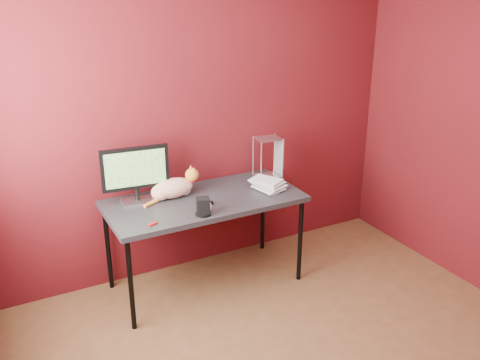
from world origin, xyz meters
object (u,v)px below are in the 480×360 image
cat (173,188)px  speaker (203,207)px  book_stack (262,135)px  skull_mug (204,207)px  desk (204,205)px  monitor (135,172)px

cat → speaker: bearing=-81.1°
speaker → book_stack: bearing=33.8°
skull_mug → book_stack: book_stack is taller
desk → book_stack: book_stack is taller
skull_mug → book_stack: 0.72m
cat → desk: bearing=-36.1°
skull_mug → speaker: speaker is taller
monitor → book_stack: book_stack is taller
desk → skull_mug: size_ratio=13.20×
skull_mug → book_stack: (0.56, 0.17, 0.41)m
monitor → book_stack: size_ratio=0.53×
monitor → skull_mug: size_ratio=4.41×
cat → skull_mug: (0.09, -0.38, -0.02)m
speaker → book_stack: (0.58, 0.18, 0.41)m
desk → book_stack: 0.70m
desk → skull_mug: skull_mug is taller
cat → book_stack: 0.79m
speaker → skull_mug: bearing=59.8°
book_stack → skull_mug: bearing=-163.4°
speaker → book_stack: book_stack is taller
desk → speaker: speaker is taller
cat → book_stack: book_stack is taller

